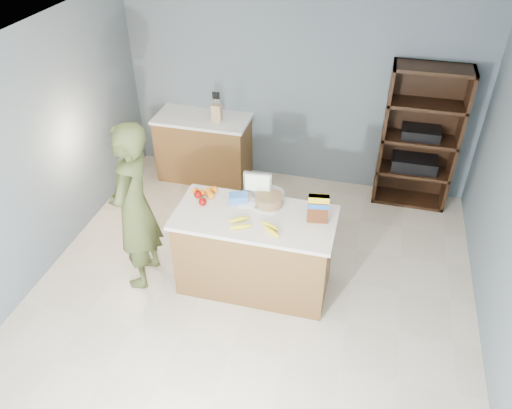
% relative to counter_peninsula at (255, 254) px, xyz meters
% --- Properties ---
extents(floor, '(4.50, 5.00, 0.02)m').
position_rel_counter_peninsula_xyz_m(floor, '(0.00, -0.30, -0.42)').
color(floor, beige).
rests_on(floor, ground).
extents(walls, '(4.52, 5.02, 2.51)m').
position_rel_counter_peninsula_xyz_m(walls, '(0.00, -0.30, 1.24)').
color(walls, slate).
rests_on(walls, ground).
extents(counter_peninsula, '(1.56, 0.76, 0.90)m').
position_rel_counter_peninsula_xyz_m(counter_peninsula, '(0.00, 0.00, 0.00)').
color(counter_peninsula, brown).
rests_on(counter_peninsula, ground).
extents(back_cabinet, '(1.24, 0.62, 0.90)m').
position_rel_counter_peninsula_xyz_m(back_cabinet, '(-1.20, 1.90, 0.04)').
color(back_cabinet, brown).
rests_on(back_cabinet, ground).
extents(shelving_unit, '(0.90, 0.40, 1.80)m').
position_rel_counter_peninsula_xyz_m(shelving_unit, '(1.55, 2.05, 0.45)').
color(shelving_unit, black).
rests_on(shelving_unit, ground).
extents(person, '(0.49, 0.70, 1.82)m').
position_rel_counter_peninsula_xyz_m(person, '(-1.17, -0.18, 0.49)').
color(person, '#404A23').
rests_on(person, ground).
extents(knife_block, '(0.12, 0.10, 0.31)m').
position_rel_counter_peninsula_xyz_m(knife_block, '(-0.98, 1.85, 0.60)').
color(knife_block, tan).
rests_on(knife_block, back_cabinet).
extents(envelopes, '(0.41, 0.21, 0.00)m').
position_rel_counter_peninsula_xyz_m(envelopes, '(-0.01, 0.13, 0.49)').
color(envelopes, white).
rests_on(envelopes, counter_peninsula).
extents(bananas, '(0.54, 0.26, 0.05)m').
position_rel_counter_peninsula_xyz_m(bananas, '(0.05, -0.18, 0.51)').
color(bananas, yellow).
rests_on(bananas, counter_peninsula).
extents(apples, '(0.17, 0.19, 0.08)m').
position_rel_counter_peninsula_xyz_m(apples, '(-0.59, 0.10, 0.53)').
color(apples, '#860805').
rests_on(apples, counter_peninsula).
extents(oranges, '(0.25, 0.18, 0.07)m').
position_rel_counter_peninsula_xyz_m(oranges, '(-0.56, 0.22, 0.52)').
color(oranges, orange).
rests_on(oranges, counter_peninsula).
extents(blue_carton, '(0.21, 0.18, 0.08)m').
position_rel_counter_peninsula_xyz_m(blue_carton, '(-0.22, 0.20, 0.52)').
color(blue_carton, blue).
rests_on(blue_carton, counter_peninsula).
extents(salad_bowl, '(0.30, 0.30, 0.13)m').
position_rel_counter_peninsula_xyz_m(salad_bowl, '(0.09, 0.23, 0.54)').
color(salad_bowl, '#267219').
rests_on(salad_bowl, counter_peninsula).
extents(tv, '(0.28, 0.12, 0.28)m').
position_rel_counter_peninsula_xyz_m(tv, '(-0.05, 0.32, 0.64)').
color(tv, silver).
rests_on(tv, counter_peninsula).
extents(cereal_box, '(0.20, 0.10, 0.29)m').
position_rel_counter_peninsula_xyz_m(cereal_box, '(0.59, 0.07, 0.65)').
color(cereal_box, '#592B14').
rests_on(cereal_box, counter_peninsula).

